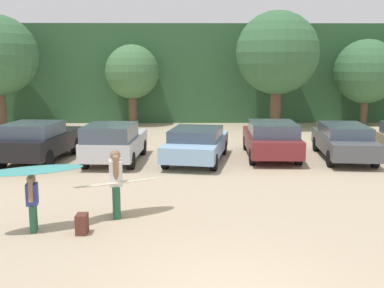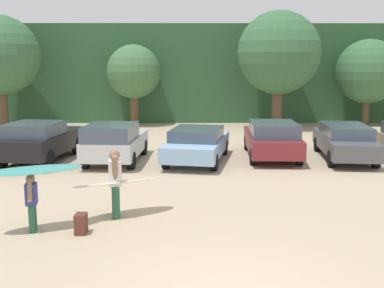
# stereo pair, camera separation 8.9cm
# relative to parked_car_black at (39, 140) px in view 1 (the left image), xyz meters

# --- Properties ---
(hillside_ridge) EXTENTS (108.00, 12.00, 6.12)m
(hillside_ridge) POSITION_rel_parked_car_black_xyz_m (6.39, 17.54, 2.24)
(hillside_ridge) COLOR #2D5633
(hillside_ridge) RESTS_ON ground_plane
(tree_center_left) EXTENTS (3.22, 3.22, 4.83)m
(tree_center_left) POSITION_rel_parked_car_black_xyz_m (2.40, 10.57, 2.37)
(tree_center_left) COLOR brown
(tree_center_left) RESTS_ON ground_plane
(tree_center) EXTENTS (4.71, 4.71, 6.66)m
(tree_center) POSITION_rel_parked_car_black_xyz_m (10.80, 9.25, 3.46)
(tree_center) COLOR brown
(tree_center) RESTS_ON ground_plane
(tree_ridge_back) EXTENTS (3.74, 3.74, 5.11)m
(tree_ridge_back) POSITION_rel_parked_car_black_xyz_m (16.20, 9.89, 2.41)
(tree_ridge_back) COLOR brown
(tree_ridge_back) RESTS_ON ground_plane
(parked_car_black) EXTENTS (2.42, 4.54, 1.55)m
(parked_car_black) POSITION_rel_parked_car_black_xyz_m (0.00, 0.00, 0.00)
(parked_car_black) COLOR black
(parked_car_black) RESTS_ON ground_plane
(parked_car_silver) EXTENTS (2.10, 4.17, 1.53)m
(parked_car_silver) POSITION_rel_parked_car_black_xyz_m (2.90, -0.25, -0.02)
(parked_car_silver) COLOR silver
(parked_car_silver) RESTS_ON ground_plane
(parked_car_sky_blue) EXTENTS (2.77, 4.80, 1.29)m
(parked_car_sky_blue) POSITION_rel_parked_car_black_xyz_m (6.02, -0.06, -0.12)
(parked_car_sky_blue) COLOR #84ADD1
(parked_car_sky_blue) RESTS_ON ground_plane
(parked_car_maroon) EXTENTS (2.12, 4.68, 1.47)m
(parked_car_maroon) POSITION_rel_parked_car_black_xyz_m (9.00, 0.61, -0.05)
(parked_car_maroon) COLOR maroon
(parked_car_maroon) RESTS_ON ground_plane
(parked_car_dark_gray) EXTENTS (2.22, 4.85, 1.36)m
(parked_car_dark_gray) POSITION_rel_parked_car_black_xyz_m (11.81, 0.34, -0.08)
(parked_car_dark_gray) COLOR #4C4F54
(parked_car_dark_gray) RESTS_ON ground_plane
(person_adult) EXTENTS (0.38, 0.73, 1.68)m
(person_adult) POSITION_rel_parked_car_black_xyz_m (3.92, -6.62, 0.13)
(person_adult) COLOR #26593F
(person_adult) RESTS_ON ground_plane
(person_child) EXTENTS (0.29, 0.61, 1.30)m
(person_child) POSITION_rel_parked_car_black_xyz_m (2.20, -7.59, -0.08)
(person_child) COLOR #26593F
(person_child) RESTS_ON ground_plane
(surfboard_cream) EXTENTS (2.42, 1.67, 0.20)m
(surfboard_cream) POSITION_rel_parked_car_black_xyz_m (4.03, -6.53, 0.04)
(surfboard_cream) COLOR beige
(surfboard_teal) EXTENTS (2.26, 1.45, 0.13)m
(surfboard_teal) POSITION_rel_parked_car_black_xyz_m (2.25, -7.57, 0.58)
(surfboard_teal) COLOR teal
(backpack_dropped) EXTENTS (0.24, 0.34, 0.45)m
(backpack_dropped) POSITION_rel_parked_car_black_xyz_m (3.32, -7.76, -0.59)
(backpack_dropped) COLOR #592D23
(backpack_dropped) RESTS_ON ground_plane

